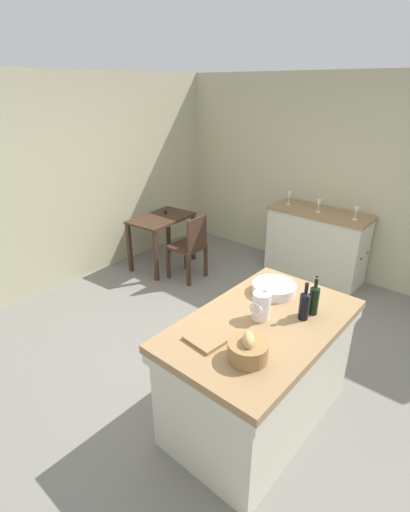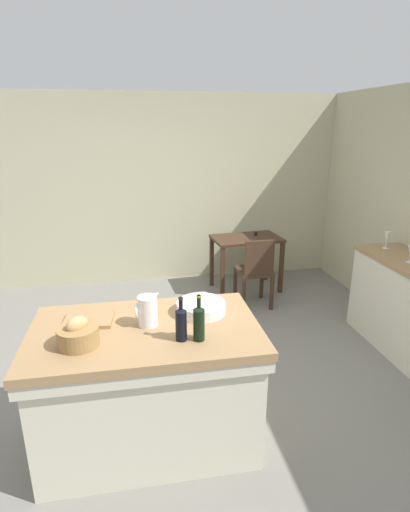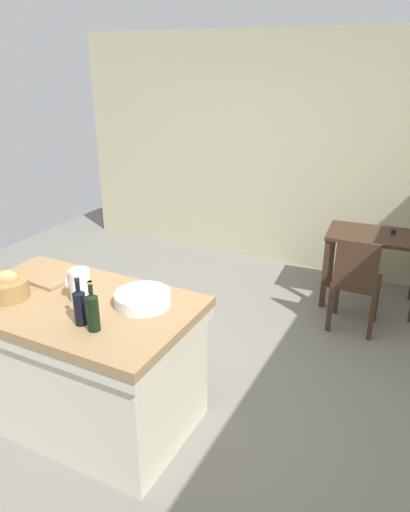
{
  "view_description": "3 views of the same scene",
  "coord_description": "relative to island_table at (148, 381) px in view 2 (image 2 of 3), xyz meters",
  "views": [
    {
      "loc": [
        -2.29,
        -1.82,
        2.44
      ],
      "look_at": [
        0.16,
        0.3,
        0.96
      ],
      "focal_mm": 26.53,
      "sensor_mm": 36.0,
      "label": 1
    },
    {
      "loc": [
        -0.35,
        -3.05,
        2.18
      ],
      "look_at": [
        0.25,
        0.23,
        1.08
      ],
      "focal_mm": 28.1,
      "sensor_mm": 36.0,
      "label": 2
    },
    {
      "loc": [
        1.62,
        -2.67,
        2.33
      ],
      "look_at": [
        0.22,
        0.08,
        1.04
      ],
      "focal_mm": 33.77,
      "sensor_mm": 36.0,
      "label": 3
    }
  ],
  "objects": [
    {
      "name": "wall_back",
      "position": [
        0.31,
        3.25,
        0.81
      ],
      "size": [
        5.32,
        0.12,
        2.6
      ],
      "primitive_type": "cube",
      "color": "#B7B28E",
      "rests_on": "ground"
    },
    {
      "name": "island_table",
      "position": [
        0.0,
        0.0,
        0.0
      ],
      "size": [
        1.51,
        0.91,
        0.9
      ],
      "color": "#99754C",
      "rests_on": "ground"
    },
    {
      "name": "wooden_chair",
      "position": [
        1.39,
        2.01,
        0.0
      ],
      "size": [
        0.42,
        0.42,
        0.9
      ],
      "color": "#3D281C",
      "rests_on": "ground"
    },
    {
      "name": "cutting_board",
      "position": [
        -0.38,
        0.16,
        0.43
      ],
      "size": [
        0.34,
        0.27,
        0.02
      ],
      "primitive_type": "cube",
      "rotation": [
        0.0,
        0.0,
        -0.09
      ],
      "color": "#99754C",
      "rests_on": "island_table"
    },
    {
      "name": "writing_desk",
      "position": [
        1.44,
        2.6,
        0.13
      ],
      "size": [
        0.95,
        0.64,
        0.79
      ],
      "color": "#3D281C",
      "rests_on": "ground"
    },
    {
      "name": "wine_bottle_amber",
      "position": [
        0.22,
        -0.2,
        0.53
      ],
      "size": [
        0.07,
        0.07,
        0.29
      ],
      "color": "black",
      "rests_on": "island_table"
    },
    {
      "name": "wine_bottle_dark",
      "position": [
        0.32,
        -0.22,
        0.54
      ],
      "size": [
        0.07,
        0.07,
        0.3
      ],
      "color": "black",
      "rests_on": "island_table"
    },
    {
      "name": "pitcher",
      "position": [
        0.02,
        0.03,
        0.52
      ],
      "size": [
        0.17,
        0.13,
        0.25
      ],
      "color": "white",
      "rests_on": "island_table"
    },
    {
      "name": "bread_basket",
      "position": [
        -0.41,
        -0.15,
        0.49
      ],
      "size": [
        0.25,
        0.25,
        0.19
      ],
      "color": "olive",
      "rests_on": "island_table"
    },
    {
      "name": "wash_bowl",
      "position": [
        0.4,
        0.16,
        0.46
      ],
      "size": [
        0.35,
        0.35,
        0.08
      ],
      "primitive_type": "cylinder",
      "color": "white",
      "rests_on": "island_table"
    },
    {
      "name": "wine_glass_middle",
      "position": [
        2.57,
        1.26,
        0.57
      ],
      "size": [
        0.07,
        0.07,
        0.18
      ],
      "color": "white",
      "rests_on": "side_cabinet"
    },
    {
      "name": "side_cabinet",
      "position": [
        2.57,
        0.79,
        -0.02
      ],
      "size": [
        0.52,
        1.32,
        0.93
      ],
      "color": "#99754C",
      "rests_on": "ground"
    },
    {
      "name": "ground_plane",
      "position": [
        0.31,
        0.65,
        -0.49
      ],
      "size": [
        6.76,
        6.76,
        0.0
      ],
      "primitive_type": "plane",
      "color": "slate"
    }
  ]
}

